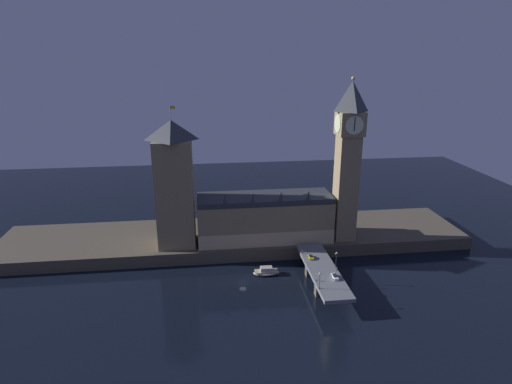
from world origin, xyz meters
TOP-DOWN VIEW (x-y plane):
  - ground_plane at (0.00, 0.00)m, footprint 400.00×400.00m
  - embankment at (0.00, 39.00)m, footprint 220.00×42.00m
  - parliament_hall at (13.05, 30.18)m, footprint 61.17×19.71m
  - clock_tower at (49.59, 26.15)m, footprint 11.47×11.58m
  - victoria_tower at (-26.93, 29.59)m, footprint 16.51×16.51m
  - bridge at (31.32, -5.00)m, footprint 11.27×46.00m
  - car_northbound_lead at (28.84, 4.15)m, footprint 1.89×3.94m
  - car_southbound_lead at (33.80, -13.07)m, footprint 1.85×4.69m
  - pedestrian_near_rail at (26.36, -14.36)m, footprint 0.38×0.38m
  - pedestrian_mid_walk at (36.28, -7.67)m, footprint 0.38×0.38m
  - pedestrian_far_rail at (26.36, 8.74)m, footprint 0.38×0.38m
  - street_lamp_near at (25.96, -19.72)m, footprint 1.34×0.60m
  - street_lamp_mid at (36.68, -5.00)m, footprint 1.34×0.60m
  - boat_upstream at (10.41, 5.91)m, footprint 11.11×5.03m

SIDE VIEW (x-z plane):
  - ground_plane at x=0.00m, z-range 0.00..0.00m
  - boat_upstream at x=10.41m, z-range -0.47..3.00m
  - embankment at x=0.00m, z-range 0.00..5.76m
  - bridge at x=31.32m, z-range 1.73..9.02m
  - car_northbound_lead at x=28.84m, z-range 7.24..8.55m
  - car_southbound_lead at x=33.80m, z-range 7.24..8.67m
  - pedestrian_near_rail at x=26.36m, z-range 7.33..8.92m
  - pedestrian_mid_walk at x=36.28m, z-range 7.33..8.96m
  - pedestrian_far_rail at x=26.36m, z-range 7.34..9.08m
  - street_lamp_near at x=25.96m, z-range 8.11..14.64m
  - street_lamp_mid at x=36.68m, z-range 8.14..14.90m
  - parliament_hall at x=13.05m, z-range 3.64..28.80m
  - victoria_tower at x=-26.93m, z-range 2.90..65.12m
  - clock_tower at x=49.59m, z-range 7.84..81.30m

